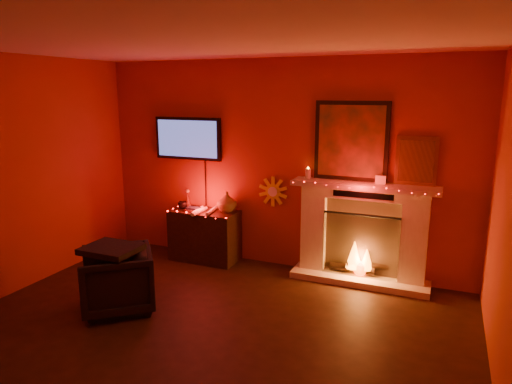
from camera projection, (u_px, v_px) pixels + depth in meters
room at (170, 211)px, 3.66m from camera, size 5.00×5.00×5.00m
fireplace at (362, 223)px, 5.51m from camera, size 1.72×0.40×2.18m
tv at (188, 139)px, 6.29m from camera, size 1.00×0.07×1.24m
sunburst_clock at (273, 192)px, 5.98m from camera, size 0.40×0.03×0.40m
console_table at (206, 233)px, 6.26m from camera, size 0.92×0.55×0.98m
armchair at (117, 280)px, 4.83m from camera, size 1.02×1.01×0.66m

